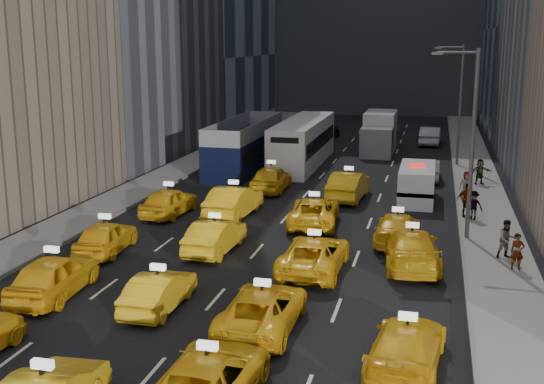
% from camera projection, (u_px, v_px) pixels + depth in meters
% --- Properties ---
extents(ground, '(160.00, 160.00, 0.00)m').
position_uv_depth(ground, '(197.00, 320.00, 23.26)').
color(ground, black).
rests_on(ground, ground).
extents(sidewalk_west, '(3.00, 90.00, 0.15)m').
position_uv_depth(sidewalk_west, '(177.00, 171.00, 49.36)').
color(sidewalk_west, gray).
rests_on(sidewalk_west, ground).
extents(sidewalk_east, '(3.00, 90.00, 0.15)m').
position_uv_depth(sidewalk_east, '(478.00, 185.00, 44.56)').
color(sidewalk_east, gray).
rests_on(sidewalk_east, ground).
extents(curb_west, '(0.15, 90.00, 0.18)m').
position_uv_depth(curb_west, '(196.00, 171.00, 49.02)').
color(curb_west, slate).
rests_on(curb_west, ground).
extents(curb_east, '(0.15, 90.00, 0.18)m').
position_uv_depth(curb_east, '(455.00, 183.00, 44.89)').
color(curb_east, slate).
rests_on(curb_east, ground).
extents(streetlight_near, '(2.15, 0.22, 9.00)m').
position_uv_depth(streetlight_near, '(470.00, 138.00, 31.47)').
color(streetlight_near, '#595B60').
rests_on(streetlight_near, ground).
extents(streetlight_far, '(2.15, 0.22, 9.00)m').
position_uv_depth(streetlight_far, '(459.00, 101.00, 50.44)').
color(streetlight_far, '#595B60').
rests_on(streetlight_far, ground).
extents(taxi_2, '(2.54, 5.16, 1.41)m').
position_uv_depth(taxi_2, '(208.00, 378.00, 17.83)').
color(taxi_2, yellow).
rests_on(taxi_2, ground).
extents(taxi_4, '(2.20, 4.84, 1.61)m').
position_uv_depth(taxi_4, '(54.00, 276.00, 25.26)').
color(taxi_4, yellow).
rests_on(taxi_4, ground).
extents(taxi_5, '(1.45, 4.08, 1.34)m').
position_uv_depth(taxi_5, '(159.00, 291.00, 24.12)').
color(taxi_5, yellow).
rests_on(taxi_5, ground).
extents(taxi_6, '(2.34, 5.00, 1.39)m').
position_uv_depth(taxi_6, '(262.00, 308.00, 22.49)').
color(taxi_6, yellow).
rests_on(taxi_6, ground).
extents(taxi_7, '(2.43, 5.00, 1.40)m').
position_uv_depth(taxi_7, '(407.00, 346.00, 19.71)').
color(taxi_7, yellow).
rests_on(taxi_7, ground).
extents(taxi_8, '(2.08, 4.44, 1.47)m').
position_uv_depth(taxi_8, '(106.00, 237.00, 30.48)').
color(taxi_8, yellow).
rests_on(taxi_8, ground).
extents(taxi_9, '(1.75, 4.55, 1.48)m').
position_uv_depth(taxi_9, '(215.00, 236.00, 30.63)').
color(taxi_9, yellow).
rests_on(taxi_9, ground).
extents(taxi_10, '(2.48, 5.24, 1.45)m').
position_uv_depth(taxi_10, '(314.00, 254.00, 28.06)').
color(taxi_10, yellow).
rests_on(taxi_10, ground).
extents(taxi_11, '(2.79, 5.68, 1.59)m').
position_uv_depth(taxi_11, '(411.00, 248.00, 28.63)').
color(taxi_11, yellow).
rests_on(taxi_11, ground).
extents(taxi_12, '(2.15, 4.64, 1.54)m').
position_uv_depth(taxi_12, '(169.00, 202.00, 36.97)').
color(taxi_12, yellow).
rests_on(taxi_12, ground).
extents(taxi_13, '(2.05, 5.18, 1.68)m').
position_uv_depth(taxi_13, '(234.00, 201.00, 36.76)').
color(taxi_13, yellow).
rests_on(taxi_13, ground).
extents(taxi_14, '(2.77, 5.31, 1.43)m').
position_uv_depth(taxi_14, '(314.00, 211.00, 35.06)').
color(taxi_14, yellow).
rests_on(taxi_14, ground).
extents(taxi_15, '(2.04, 4.85, 1.40)m').
position_uv_depth(taxi_15, '(397.00, 228.00, 31.98)').
color(taxi_15, yellow).
rests_on(taxi_15, ground).
extents(taxi_16, '(1.96, 4.85, 1.65)m').
position_uv_depth(taxi_16, '(271.00, 178.00, 42.86)').
color(taxi_16, yellow).
rests_on(taxi_16, ground).
extents(taxi_17, '(2.14, 5.20, 1.68)m').
position_uv_depth(taxi_17, '(349.00, 186.00, 40.67)').
color(taxi_17, yellow).
rests_on(taxi_17, ground).
extents(nypd_van, '(2.62, 5.44, 2.25)m').
position_uv_depth(nypd_van, '(417.00, 184.00, 40.19)').
color(nypd_van, white).
rests_on(nypd_van, ground).
extents(double_decker, '(4.38, 12.55, 3.58)m').
position_uv_depth(double_decker, '(245.00, 145.00, 50.10)').
color(double_decker, black).
rests_on(double_decker, ground).
extents(city_bus, '(3.46, 13.33, 3.41)m').
position_uv_depth(city_bus, '(303.00, 143.00, 51.83)').
color(city_bus, white).
rests_on(city_bus, ground).
extents(box_truck, '(3.05, 7.53, 3.37)m').
position_uv_depth(box_truck, '(379.00, 133.00, 57.30)').
color(box_truck, silver).
rests_on(box_truck, ground).
extents(misc_car_0, '(1.56, 4.33, 1.42)m').
position_uv_depth(misc_car_0, '(428.00, 170.00, 46.34)').
color(misc_car_0, '#A7ABAE').
rests_on(misc_car_0, ground).
extents(misc_car_1, '(3.06, 5.81, 1.56)m').
position_uv_depth(misc_car_1, '(278.00, 136.00, 62.22)').
color(misc_car_1, black).
rests_on(misc_car_1, ground).
extents(misc_car_2, '(2.71, 5.89, 1.67)m').
position_uv_depth(misc_car_2, '(385.00, 127.00, 67.54)').
color(misc_car_2, gray).
rests_on(misc_car_2, ground).
extents(misc_car_3, '(2.18, 4.92, 1.65)m').
position_uv_depth(misc_car_3, '(326.00, 130.00, 65.38)').
color(misc_car_3, black).
rests_on(misc_car_3, ground).
extents(misc_car_4, '(1.96, 5.08, 1.65)m').
position_uv_depth(misc_car_4, '(430.00, 136.00, 61.76)').
color(misc_car_4, '#ADAFB5').
rests_on(misc_car_4, ground).
extents(pedestrian_0, '(0.59, 0.42, 1.53)m').
position_uv_depth(pedestrian_0, '(517.00, 252.00, 27.78)').
color(pedestrian_0, gray).
rests_on(pedestrian_0, sidewalk_east).
extents(pedestrian_1, '(0.92, 0.71, 1.68)m').
position_uv_depth(pedestrian_1, '(507.00, 239.00, 29.25)').
color(pedestrian_1, gray).
rests_on(pedestrian_1, sidewalk_east).
extents(pedestrian_2, '(1.07, 0.73, 1.53)m').
position_uv_depth(pedestrian_2, '(474.00, 205.00, 35.55)').
color(pedestrian_2, gray).
rests_on(pedestrian_2, sidewalk_east).
extents(pedestrian_3, '(1.14, 0.67, 1.82)m').
position_uv_depth(pedestrian_3, '(467.00, 200.00, 36.05)').
color(pedestrian_3, gray).
rests_on(pedestrian_3, sidewalk_east).
extents(pedestrian_4, '(0.86, 0.53, 1.68)m').
position_uv_depth(pedestrian_4, '(466.00, 185.00, 39.98)').
color(pedestrian_4, gray).
rests_on(pedestrian_4, sidewalk_east).
extents(pedestrian_5, '(1.58, 0.98, 1.65)m').
position_uv_depth(pedestrian_5, '(480.00, 172.00, 44.20)').
color(pedestrian_5, gray).
rests_on(pedestrian_5, sidewalk_east).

